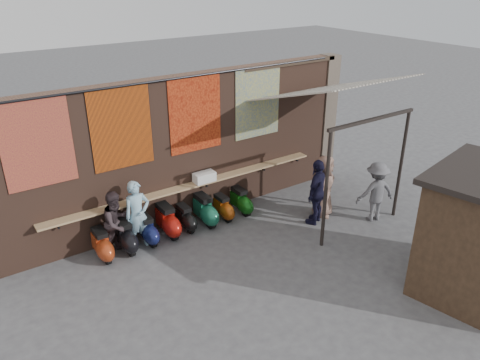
{
  "coord_description": "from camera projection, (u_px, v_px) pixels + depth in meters",
  "views": [
    {
      "loc": [
        -5.35,
        -7.78,
        6.49
      ],
      "look_at": [
        0.82,
        1.2,
        1.48
      ],
      "focal_mm": 35.0,
      "sensor_mm": 36.0,
      "label": 1
    }
  ],
  "objects": [
    {
      "name": "scooter_stool_4",
      "position": [
        185.0,
        218.0,
        12.47
      ],
      "size": [
        0.33,
        0.73,
        0.69
      ],
      "primitive_type": null,
      "color": "black",
      "rests_on": "ground"
    },
    {
      "name": "market_stall",
      "position": [
        480.0,
        236.0,
        9.81
      ],
      "size": [
        2.76,
        2.28,
        2.64
      ],
      "primitive_type": "cube",
      "rotation": [
        0.0,
        0.0,
        0.2
      ],
      "color": "black",
      "rests_on": "ground"
    },
    {
      "name": "diner_left",
      "position": [
        138.0,
        215.0,
        11.54
      ],
      "size": [
        0.66,
        0.44,
        1.77
      ],
      "primitive_type": "imported",
      "rotation": [
        0.0,
        0.0,
        -0.03
      ],
      "color": "#8DB9CE",
      "rests_on": "ground"
    },
    {
      "name": "shopper_tan",
      "position": [
        324.0,
        186.0,
        13.0
      ],
      "size": [
        1.05,
        0.98,
        1.8
      ],
      "primitive_type": "imported",
      "rotation": [
        0.0,
        0.0,
        0.63
      ],
      "color": "#8D695A",
      "rests_on": "ground"
    },
    {
      "name": "diner_right",
      "position": [
        117.0,
        223.0,
        11.28
      ],
      "size": [
        1.0,
        0.91,
        1.66
      ],
      "primitive_type": "imported",
      "rotation": [
        0.0,
        0.0,
        0.45
      ],
      "color": "#2F2528",
      "rests_on": "ground"
    },
    {
      "name": "awning_ledger",
      "position": [
        292.0,
        63.0,
        13.3
      ],
      "size": [
        3.3,
        0.08,
        0.12
      ],
      "primitive_type": "cube",
      "color": "#33261C",
      "rests_on": "brick_wall"
    },
    {
      "name": "awning_post_left",
      "position": [
        326.0,
        190.0,
        11.27
      ],
      "size": [
        0.09,
        0.09,
        3.1
      ],
      "primitive_type": "cylinder",
      "color": "black",
      "rests_on": "ground"
    },
    {
      "name": "stall_shelf",
      "position": [
        433.0,
        234.0,
        10.56
      ],
      "size": [
        2.0,
        0.51,
        0.06
      ],
      "primitive_type": "cube",
      "rotation": [
        0.0,
        0.0,
        0.2
      ],
      "color": "#473321",
      "rests_on": "market_stall"
    },
    {
      "name": "scooter_stool_6",
      "position": [
        223.0,
        208.0,
        13.02
      ],
      "size": [
        0.33,
        0.72,
        0.69
      ],
      "primitive_type": null,
      "color": "#8B3A0C",
      "rests_on": "ground"
    },
    {
      "name": "awning_header",
      "position": [
        373.0,
        119.0,
        11.35
      ],
      "size": [
        3.0,
        0.08,
        0.08
      ],
      "primitive_type": "cube",
      "color": "black",
      "rests_on": "awning_post_left"
    },
    {
      "name": "brick_wall",
      "position": [
        183.0,
        150.0,
        12.47
      ],
      "size": [
        10.0,
        0.4,
        4.0
      ],
      "primitive_type": "cube",
      "color": "brown",
      "rests_on": "ground"
    },
    {
      "name": "tapestry_redgold",
      "position": [
        37.0,
        144.0,
        10.04
      ],
      "size": [
        1.5,
        0.02,
        2.0
      ],
      "primitive_type": "cube",
      "color": "maroon",
      "rests_on": "brick_wall"
    },
    {
      "name": "awning_post_right",
      "position": [
        401.0,
        165.0,
        12.71
      ],
      "size": [
        0.09,
        0.09,
        3.1
      ],
      "primitive_type": "cylinder",
      "color": "black",
      "rests_on": "ground"
    },
    {
      "name": "ground",
      "position": [
        240.0,
        261.0,
        11.29
      ],
      "size": [
        70.0,
        70.0,
        0.0
      ],
      "primitive_type": "plane",
      "color": "#474749",
      "rests_on": "ground"
    },
    {
      "name": "eating_counter",
      "position": [
        191.0,
        185.0,
        12.57
      ],
      "size": [
        8.0,
        0.32,
        0.05
      ],
      "primitive_type": "cube",
      "color": "#9E7A51",
      "rests_on": "brick_wall"
    },
    {
      "name": "shopper_grey",
      "position": [
        376.0,
        192.0,
        12.79
      ],
      "size": [
        1.25,
        0.95,
        1.7
      ],
      "primitive_type": "imported",
      "rotation": [
        0.0,
        0.0,
        2.81
      ],
      "color": "#5D5D63",
      "rests_on": "ground"
    },
    {
      "name": "tapestry_multi",
      "position": [
        258.0,
        102.0,
        13.07
      ],
      "size": [
        1.5,
        0.02,
        2.0
      ],
      "primitive_type": "cube",
      "color": "#294796",
      "rests_on": "brick_wall"
    },
    {
      "name": "tapestry_sun",
      "position": [
        121.0,
        128.0,
        11.01
      ],
      "size": [
        1.5,
        0.02,
        2.0
      ],
      "primitive_type": "cube",
      "color": "#E7540D",
      "rests_on": "brick_wall"
    },
    {
      "name": "awning_canvas",
      "position": [
        330.0,
        88.0,
        12.28
      ],
      "size": [
        3.2,
        3.28,
        0.97
      ],
      "primitive_type": "cube",
      "rotation": [
        -0.28,
        0.0,
        0.0
      ],
      "color": "beige",
      "rests_on": "brick_wall"
    },
    {
      "name": "pier_right",
      "position": [
        325.0,
        117.0,
        15.15
      ],
      "size": [
        0.5,
        0.5,
        4.0
      ],
      "primitive_type": "cube",
      "color": "#4C4238",
      "rests_on": "ground"
    },
    {
      "name": "scooter_stool_0",
      "position": [
        102.0,
        245.0,
        11.21
      ],
      "size": [
        0.36,
        0.8,
        0.76
      ],
      "primitive_type": null,
      "color": "#A73816",
      "rests_on": "ground"
    },
    {
      "name": "hang_rail",
      "position": [
        183.0,
        78.0,
        11.47
      ],
      "size": [
        9.5,
        0.06,
        0.06
      ],
      "primitive_type": "cylinder",
      "rotation": [
        0.0,
        1.57,
        0.0
      ],
      "color": "black",
      "rests_on": "brick_wall"
    },
    {
      "name": "shelf_box",
      "position": [
        204.0,
        177.0,
        12.69
      ],
      "size": [
        0.59,
        0.31,
        0.26
      ],
      "primitive_type": "cube",
      "color": "white",
      "rests_on": "eating_counter"
    },
    {
      "name": "scooter_stool_2",
      "position": [
        147.0,
        230.0,
        11.87
      ],
      "size": [
        0.35,
        0.78,
        0.74
      ],
      "primitive_type": null,
      "color": "#121947",
      "rests_on": "ground"
    },
    {
      "name": "tapestry_orange",
      "position": [
        195.0,
        114.0,
        12.04
      ],
      "size": [
        1.5,
        0.02,
        2.0
      ],
      "primitive_type": "cube",
      "color": "#B23C16",
      "rests_on": "brick_wall"
    },
    {
      "name": "stall_sign",
      "position": [
        440.0,
        197.0,
        10.16
      ],
      "size": [
        1.18,
        0.28,
        0.5
      ],
      "primitive_type": "cube",
      "rotation": [
        0.0,
        0.0,
        0.2
      ],
      "color": "gold",
      "rests_on": "market_stall"
    },
    {
      "name": "shopper_navy",
      "position": [
        317.0,
        192.0,
        12.6
      ],
      "size": [
        1.18,
        0.88,
        1.86
      ],
      "primitive_type": "imported",
      "rotation": [
        0.0,
        0.0,
        3.59
      ],
      "color": "black",
      "rests_on": "ground"
    },
    {
      "name": "scooter_stool_5",
      "position": [
        205.0,
        210.0,
        12.72
      ],
      "size": [
        0.4,
        0.88,
        0.83
      ],
      "primitive_type": null,
      "color": "#175D43",
      "rests_on": "ground"
    },
    {
      "name": "scooter_stool_7",
      "position": [
        241.0,
        201.0,
        13.32
      ],
      "size": [
        0.35,
        0.78,
        0.75
      ],
      "primitive_type": null,
      "color": "#0E4910",
      "rests_on": "ground"
    },
    {
      "name": "scooter_stool_1",
      "position": [
        125.0,
        236.0,
        11.52
      ],
      "size": [
        0.39,
        0.86,
        0.82
      ],
      "primitive_type": null,
      "color": "black",
      "rests_on": "ground"
    },
    {
      "name": "scooter_stool_3",
      "position": [
        167.0,
        221.0,
        12.18
      ],
      "size": [
        0.4,
        0.89,
        0.84
      ],
      "primitive_type": null,
      "color": "#9F140C",
      "rests_on": "ground"
    }
  ]
}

